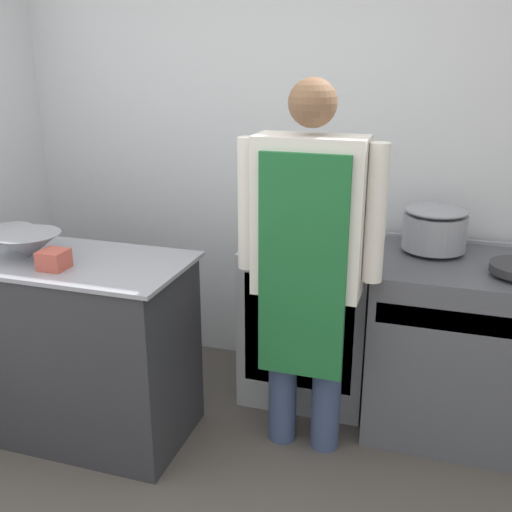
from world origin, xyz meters
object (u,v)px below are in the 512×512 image
object	(u,v)px
mixing_bowl	(28,246)
stove	(466,347)
stock_pot	(435,227)
person_cook	(308,251)
plastic_tub	(54,260)
fridge_unit	(310,320)

from	to	relation	value
mixing_bowl	stove	bearing A→B (deg)	18.12
mixing_bowl	stock_pot	bearing A→B (deg)	23.38
stock_pot	stove	bearing A→B (deg)	-30.78
person_cook	plastic_tub	bearing A→B (deg)	-161.73
plastic_tub	fridge_unit	bearing A→B (deg)	40.49
stove	person_cook	bearing A→B (deg)	-151.38
mixing_bowl	plastic_tub	size ratio (longest dim) A/B	2.72
person_cook	stock_pot	size ratio (longest dim) A/B	5.58
fridge_unit	mixing_bowl	xyz separation A→B (m)	(-1.22, -0.76, 0.55)
stock_pot	mixing_bowl	bearing A→B (deg)	-156.62
person_cook	stock_pot	bearing A→B (deg)	44.81
stove	stock_pot	distance (m)	0.63
plastic_tub	mixing_bowl	bearing A→B (deg)	155.63
fridge_unit	mixing_bowl	size ratio (longest dim) A/B	2.76
plastic_tub	stock_pot	distance (m)	1.86
mixing_bowl	plastic_tub	xyz separation A→B (m)	(0.21, -0.10, -0.02)
plastic_tub	person_cook	bearing A→B (deg)	18.27
stove	plastic_tub	xyz separation A→B (m)	(-1.84, -0.77, 0.53)
stove	stock_pot	world-z (taller)	stock_pot
person_cook	plastic_tub	xyz separation A→B (m)	(-1.09, -0.36, -0.04)
fridge_unit	plastic_tub	xyz separation A→B (m)	(-1.00, -0.86, 0.54)
stove	stock_pot	size ratio (longest dim) A/B	2.93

